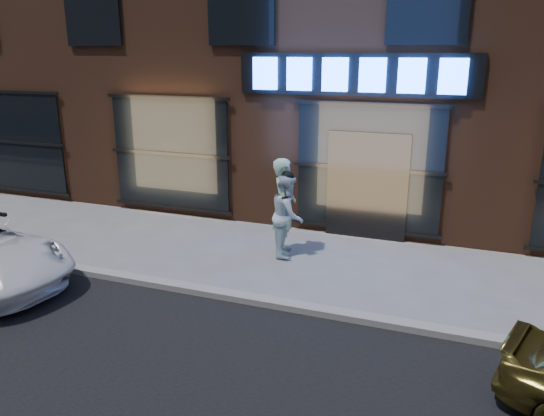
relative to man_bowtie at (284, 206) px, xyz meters
The scene contains 5 objects.
ground 3.00m from the man_bowtie, 59.64° to the right, with size 90.00×90.00×0.00m, color slate.
curb 2.98m from the man_bowtie, 59.64° to the right, with size 60.00×0.25×0.12m, color gray.
storefront_building 7.07m from the man_bowtie, 75.60° to the left, with size 30.20×8.28×10.30m.
man_bowtie is the anchor object (origin of this frame).
man_cap 0.22m from the man_bowtie, 45.71° to the right, with size 0.83×0.64×1.70m, color silver.
Camera 1 is at (2.01, -7.50, 4.10)m, focal length 35.00 mm.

